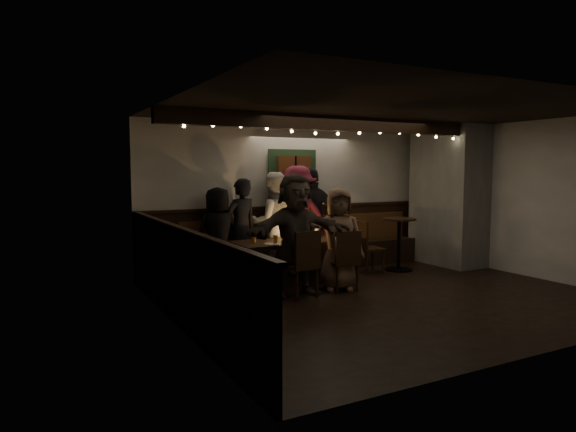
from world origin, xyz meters
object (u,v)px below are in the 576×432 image
person_e (312,219)px  person_g (338,239)px  person_d (298,220)px  person_a (218,234)px  chair_near_right (345,257)px  high_top (399,237)px  person_c (273,224)px  dining_table (294,244)px  chair_end (366,244)px  person_b (241,229)px  person_f (296,235)px  chair_near_left (303,260)px

person_e → person_g: (-0.40, -1.45, -0.15)m
person_d → person_g: person_d is taller
person_d → person_g: size_ratio=1.22×
person_a → person_g: bearing=131.2°
chair_near_right → person_d: bearing=87.9°
high_top → person_c: bearing=160.7°
high_top → person_e: person_e is taller
high_top → person_d: (-1.70, 0.66, 0.34)m
person_c → person_g: 1.54m
dining_table → chair_end: size_ratio=2.10×
chair_end → person_a: (-2.46, 0.64, 0.24)m
high_top → person_b: person_b is taller
high_top → person_f: (-2.51, -0.74, 0.28)m
person_c → person_g: (0.35, -1.50, -0.11)m
dining_table → person_b: person_b is taller
person_b → person_d: bearing=162.0°
chair_near_left → person_f: bearing=93.0°
chair_near_left → person_g: person_g is taller
chair_near_right → person_c: person_c is taller
high_top → person_c: person_c is taller
chair_end → high_top: high_top is taller
chair_near_left → high_top: size_ratio=1.02×
person_a → person_d: (1.44, -0.04, 0.17)m
person_a → dining_table: bearing=142.3°
chair_near_right → person_b: bearing=121.4°
chair_end → person_g: bearing=-143.7°
person_c → person_e: size_ratio=0.96×
chair_near_left → person_d: person_d is taller
person_a → person_g: size_ratio=0.99×
high_top → person_f: bearing=-163.5°
chair_near_right → person_g: bearing=103.3°
dining_table → chair_near_right: 0.95m
dining_table → person_c: 0.81m
chair_end → person_g: 1.38m
chair_near_left → person_e: 2.02m
chair_end → person_e: 1.03m
chair_near_left → person_b: bearing=98.0°
chair_near_right → high_top: high_top is taller
person_a → person_g: (1.36, -1.45, 0.01)m
person_b → dining_table: bearing=114.0°
chair_near_left → person_c: 1.76m
chair_near_left → person_a: bearing=111.4°
person_d → person_g: bearing=93.0°
chair_near_right → person_f: size_ratio=0.52×
high_top → person_d: bearing=158.9°
person_b → person_f: bearing=84.2°
person_d → person_e: (0.32, 0.04, -0.01)m
dining_table → person_a: size_ratio=1.26×
person_d → person_f: person_d is taller
person_c → person_f: person_f is taller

